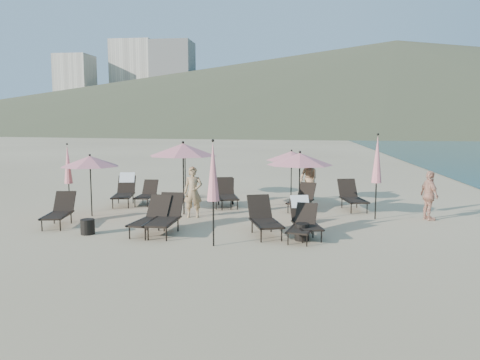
# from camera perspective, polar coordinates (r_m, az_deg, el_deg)

# --- Properties ---
(ground) EXTENTS (800.00, 800.00, 0.00)m
(ground) POSITION_cam_1_polar(r_m,az_deg,el_deg) (12.76, -1.05, -6.81)
(ground) COLOR #D6BA8C
(ground) RESTS_ON ground
(volcanic_headland) EXTENTS (690.00, 690.00, 55.00)m
(volcanic_headland) POSITION_cam_1_polar(r_m,az_deg,el_deg) (323.31, 20.33, 10.64)
(volcanic_headland) COLOR brown
(volcanic_headland) RESTS_ON ground
(hotel_skyline) EXTENTS (109.00, 82.00, 55.00)m
(hotel_skyline) POSITION_cam_1_polar(r_m,az_deg,el_deg) (299.86, -11.22, 10.82)
(hotel_skyline) COLOR beige
(hotel_skyline) RESTS_ON ground
(lounger_0) EXTENTS (0.91, 1.71, 0.94)m
(lounger_0) POSITION_cam_1_polar(r_m,az_deg,el_deg) (14.96, -21.15, -3.52)
(lounger_0) COLOR black
(lounger_0) RESTS_ON ground
(lounger_1) EXTENTS (0.83, 1.75, 0.97)m
(lounger_1) POSITION_cam_1_polar(r_m,az_deg,el_deg) (13.22, -10.76, -4.43)
(lounger_1) COLOR black
(lounger_1) RESTS_ON ground
(lounger_2) EXTENTS (0.70, 1.81, 1.04)m
(lounger_2) POSITION_cam_1_polar(r_m,az_deg,el_deg) (13.11, -9.11, -4.36)
(lounger_2) COLOR black
(lounger_2) RESTS_ON ground
(lounger_3) EXTENTS (1.17, 1.86, 1.00)m
(lounger_3) POSITION_cam_1_polar(r_m,az_deg,el_deg) (12.82, 2.94, -4.61)
(lounger_3) COLOR black
(lounger_3) RESTS_ON ground
(lounger_4) EXTENTS (0.84, 1.59, 0.87)m
(lounger_4) POSITION_cam_1_polar(r_m,az_deg,el_deg) (12.42, 7.66, -5.33)
(lounger_4) COLOR black
(lounger_4) RESTS_ON ground
(lounger_5) EXTENTS (0.95, 1.71, 1.01)m
(lounger_5) POSITION_cam_1_polar(r_m,az_deg,el_deg) (12.84, 7.85, -4.58)
(lounger_5) COLOR black
(lounger_5) RESTS_ON ground
(lounger_6) EXTENTS (1.01, 1.91, 1.13)m
(lounger_6) POSITION_cam_1_polar(r_m,az_deg,el_deg) (18.11, -13.88, -1.18)
(lounger_6) COLOR black
(lounger_6) RESTS_ON ground
(lounger_7) EXTENTS (0.61, 1.51, 0.86)m
(lounger_7) POSITION_cam_1_polar(r_m,az_deg,el_deg) (17.99, -11.30, -1.62)
(lounger_7) COLOR black
(lounger_7) RESTS_ON ground
(lounger_8) EXTENTS (1.11, 1.84, 0.99)m
(lounger_8) POSITION_cam_1_polar(r_m,az_deg,el_deg) (17.19, -1.62, -1.66)
(lounger_8) COLOR black
(lounger_8) RESTS_ON ground
(lounger_9) EXTENTS (0.80, 1.72, 0.96)m
(lounger_9) POSITION_cam_1_polar(r_m,az_deg,el_deg) (17.26, -1.86, -1.69)
(lounger_9) COLOR black
(lounger_9) RESTS_ON ground
(lounger_10) EXTENTS (1.07, 1.69, 0.91)m
(lounger_10) POSITION_cam_1_polar(r_m,az_deg,el_deg) (16.51, 7.59, -2.21)
(lounger_10) COLOR black
(lounger_10) RESTS_ON ground
(lounger_11) EXTENTS (1.00, 1.85, 1.01)m
(lounger_11) POSITION_cam_1_polar(r_m,az_deg,el_deg) (17.01, 13.48, -1.92)
(lounger_11) COLOR black
(lounger_11) RESTS_ON ground
(umbrella_open_0) EXTENTS (1.90, 1.90, 2.05)m
(umbrella_open_0) POSITION_cam_1_polar(r_m,az_deg,el_deg) (15.90, -17.83, 2.19)
(umbrella_open_0) COLOR black
(umbrella_open_0) RESTS_ON ground
(umbrella_open_1) EXTENTS (2.28, 2.28, 2.45)m
(umbrella_open_1) POSITION_cam_1_polar(r_m,az_deg,el_deg) (15.55, -6.95, 3.69)
(umbrella_open_1) COLOR black
(umbrella_open_1) RESTS_ON ground
(umbrella_open_2) EXTENTS (2.04, 2.04, 2.19)m
(umbrella_open_2) POSITION_cam_1_polar(r_m,az_deg,el_deg) (14.47, 7.30, 2.55)
(umbrella_open_2) COLOR black
(umbrella_open_2) RESTS_ON ground
(umbrella_open_3) EXTENTS (1.96, 1.96, 2.11)m
(umbrella_open_3) POSITION_cam_1_polar(r_m,az_deg,el_deg) (19.15, -6.73, 3.38)
(umbrella_open_3) COLOR black
(umbrella_open_3) RESTS_ON ground
(umbrella_open_4) EXTENTS (1.91, 1.91, 2.06)m
(umbrella_open_4) POSITION_cam_1_polar(r_m,az_deg,el_deg) (17.64, 6.30, 2.94)
(umbrella_open_4) COLOR black
(umbrella_open_4) RESTS_ON ground
(umbrella_closed_0) EXTENTS (0.31, 0.31, 2.65)m
(umbrella_closed_0) POSITION_cam_1_polar(r_m,az_deg,el_deg) (11.41, -3.30, 0.96)
(umbrella_closed_0) COLOR black
(umbrella_closed_0) RESTS_ON ground
(umbrella_closed_1) EXTENTS (0.32, 0.32, 2.73)m
(umbrella_closed_1) POSITION_cam_1_polar(r_m,az_deg,el_deg) (15.28, 16.37, 2.39)
(umbrella_closed_1) COLOR black
(umbrella_closed_1) RESTS_ON ground
(umbrella_closed_2) EXTENTS (0.28, 0.28, 2.37)m
(umbrella_closed_2) POSITION_cam_1_polar(r_m,az_deg,el_deg) (16.69, -20.25, 1.76)
(umbrella_closed_2) COLOR black
(umbrella_closed_2) RESTS_ON ground
(side_table_0) EXTENTS (0.38, 0.38, 0.42)m
(side_table_0) POSITION_cam_1_polar(r_m,az_deg,el_deg) (13.55, -18.08, -5.43)
(side_table_0) COLOR black
(side_table_0) RESTS_ON ground
(side_table_1) EXTENTS (0.38, 0.38, 0.44)m
(side_table_1) POSITION_cam_1_polar(r_m,az_deg,el_deg) (12.34, 7.57, -6.28)
(side_table_1) COLOR black
(side_table_1) RESTS_ON ground
(beachgoer_a) EXTENTS (0.64, 0.46, 1.65)m
(beachgoer_a) POSITION_cam_1_polar(r_m,az_deg,el_deg) (15.14, -5.73, -1.49)
(beachgoer_a) COLOR #9D7D55
(beachgoer_a) RESTS_ON ground
(beachgoer_b) EXTENTS (1.01, 1.05, 1.71)m
(beachgoer_b) POSITION_cam_1_polar(r_m,az_deg,el_deg) (18.58, 8.31, 0.13)
(beachgoer_b) COLOR tan
(beachgoer_b) RESTS_ON ground
(beachgoer_c) EXTENTS (0.62, 0.98, 1.56)m
(beachgoer_c) POSITION_cam_1_polar(r_m,az_deg,el_deg) (15.82, 22.08, -1.76)
(beachgoer_c) COLOR tan
(beachgoer_c) RESTS_ON ground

